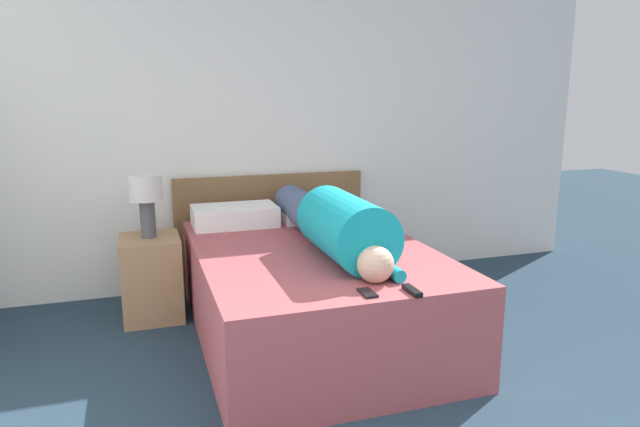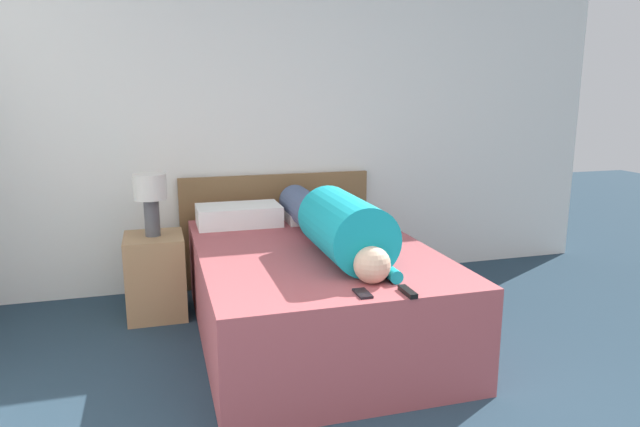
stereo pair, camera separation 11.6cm
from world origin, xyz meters
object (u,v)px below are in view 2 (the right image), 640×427
bed (313,292)px  nightstand (156,276)px  person_lying (333,223)px  table_lamp (150,194)px  cell_phone (363,293)px  pillow_near_headboard (239,215)px  pillow_second (322,211)px  tv_remote (408,292)px

bed → nightstand: 1.16m
person_lying → table_lamp: bearing=146.4°
table_lamp → cell_phone: (0.97, -1.52, -0.27)m
cell_phone → person_lying: bearing=82.6°
person_lying → pillow_near_headboard: bearing=119.9°
bed → table_lamp: 1.29m
pillow_second → tv_remote: bearing=-92.1°
pillow_second → cell_phone: bearing=-99.6°
bed → table_lamp: size_ratio=4.64×
nightstand → person_lying: size_ratio=0.33×
pillow_second → pillow_near_headboard: bearing=180.0°
table_lamp → nightstand: bearing=90.0°
pillow_near_headboard → tv_remote: bearing=-71.1°
nightstand → table_lamp: table_lamp is taller
person_lying → pillow_near_headboard: size_ratio=2.94×
table_lamp → tv_remote: bearing=-53.2°
person_lying → tv_remote: bearing=-83.0°
bed → pillow_near_headboard: pillow_near_headboard is taller
bed → nightstand: (-0.96, 0.65, -0.01)m
pillow_second → bed: bearing=-110.4°
bed → cell_phone: bearing=-89.7°
nightstand → person_lying: 1.37m
nightstand → tv_remote: size_ratio=3.84×
tv_remote → pillow_near_headboard: bearing=108.9°
bed → nightstand: size_ratio=3.45×
nightstand → pillow_second: 1.30m
bed → pillow_near_headboard: bearing=115.5°
bed → tv_remote: tv_remote is taller
nightstand → pillow_second: size_ratio=1.01×
pillow_second → tv_remote: pillow_second is taller
nightstand → table_lamp: 0.58m
bed → cell_phone: size_ratio=15.27×
nightstand → cell_phone: 1.83m
tv_remote → pillow_second: bearing=87.9°
pillow_second → table_lamp: bearing=-175.4°
nightstand → tv_remote: bearing=-53.2°
bed → nightstand: bed is taller
person_lying → pillow_near_headboard: (-0.47, 0.81, -0.09)m
nightstand → pillow_second: (1.24, 0.10, 0.37)m
table_lamp → pillow_near_headboard: 0.65m
tv_remote → table_lamp: bearing=126.8°
nightstand → table_lamp: (0.00, -0.00, 0.58)m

